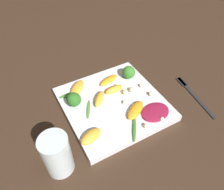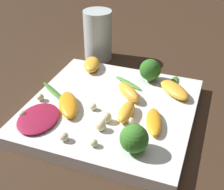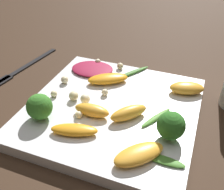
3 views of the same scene
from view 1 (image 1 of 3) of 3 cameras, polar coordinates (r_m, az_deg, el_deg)
The scene contains 24 objects.
ground_plane at distance 0.68m, azimuth 0.34°, elevation -2.93°, with size 2.40×2.40×0.00m, color #382619.
plate at distance 0.67m, azimuth 0.35°, elevation -2.32°, with size 0.29×0.29×0.02m.
drinking_glass at distance 0.53m, azimuth -14.17°, elevation -14.87°, with size 0.07×0.07×0.12m.
fork at distance 0.76m, azimuth 19.97°, elevation 0.81°, with size 0.04×0.19×0.01m.
radicchio_leaf_0 at distance 0.64m, azimuth 11.25°, elevation -4.40°, with size 0.10×0.08×0.01m.
orange_segment_0 at distance 0.70m, azimuth -9.08°, elevation 1.77°, with size 0.08×0.08×0.02m.
orange_segment_1 at distance 0.66m, azimuth -3.30°, elevation -1.01°, with size 0.06×0.06×0.02m.
orange_segment_2 at distance 0.72m, azimuth -0.88°, elevation 3.91°, with size 0.08×0.04×0.01m.
orange_segment_3 at distance 0.58m, azimuth -5.51°, elevation -10.69°, with size 0.07×0.05×0.02m.
orange_segment_4 at distance 0.63m, azimuth 6.15°, elevation -3.93°, with size 0.08×0.07×0.02m.
orange_segment_5 at distance 0.69m, azimuth 0.57°, elevation 1.48°, with size 0.06×0.03×0.02m.
broccoli_floret_0 at distance 0.65m, azimuth -9.94°, elevation -1.18°, with size 0.04×0.04×0.05m.
broccoli_floret_1 at distance 0.73m, azimuth 4.39°, elevation 5.93°, with size 0.04×0.04×0.04m.
arugula_sprig_0 at distance 0.69m, azimuth -11.21°, elevation 0.09°, with size 0.06×0.02×0.00m.
arugula_sprig_1 at distance 0.64m, azimuth -6.17°, elevation -3.71°, with size 0.04×0.07×0.01m.
arugula_sprig_2 at distance 0.60m, azimuth 6.04°, elevation -8.56°, with size 0.06×0.08×0.01m.
macadamia_nut_0 at distance 0.69m, azimuth 10.14°, elevation 0.29°, with size 0.01×0.01×0.01m.
macadamia_nut_1 at distance 0.68m, azimuth 3.49°, elevation 0.77°, with size 0.02×0.02×0.02m.
macadamia_nut_2 at distance 0.70m, azimuth 1.25°, elevation 2.43°, with size 0.01×0.01×0.01m.
macadamia_nut_3 at distance 0.71m, azimuth 7.61°, elevation 2.50°, with size 0.01×0.01×0.01m.
macadamia_nut_4 at distance 0.69m, azimuth 5.19°, elevation 1.38°, with size 0.02×0.02×0.02m.
macadamia_nut_5 at distance 0.61m, azimuth 8.88°, elevation -7.95°, with size 0.01×0.01×0.01m.
macadamia_nut_6 at distance 0.65m, azimuth 3.30°, elevation -1.95°, with size 0.01×0.01×0.01m.
macadamia_nut_7 at distance 0.63m, azimuth 12.96°, elevation -6.12°, with size 0.01×0.01×0.01m.
Camera 1 is at (-0.22, -0.39, 0.51)m, focal length 35.00 mm.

